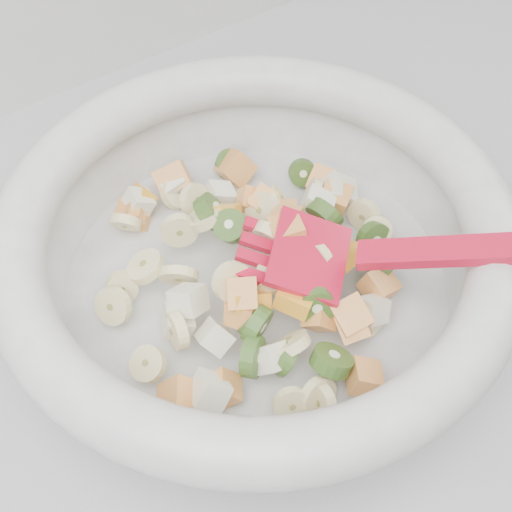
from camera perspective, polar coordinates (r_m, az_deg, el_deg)
counter at (r=0.94m, az=-0.37°, el=-18.28°), size 2.00×0.60×0.90m
mixing_bowl at (r=0.49m, az=0.07°, el=0.54°), size 0.36×0.38×0.13m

